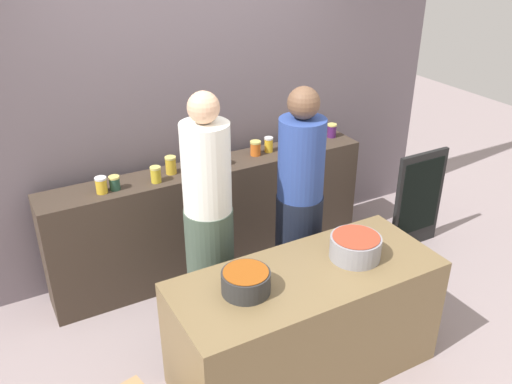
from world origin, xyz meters
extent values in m
plane|color=gray|center=(0.00, 0.00, 0.00)|extent=(12.00, 12.00, 0.00)
cube|color=slate|center=(0.00, 1.45, 1.50)|extent=(4.80, 0.12, 3.00)
cube|color=#3F3228|center=(0.00, 1.10, 0.47)|extent=(2.70, 0.36, 0.95)
cube|color=brown|center=(0.00, -0.30, 0.39)|extent=(1.70, 0.70, 0.79)
cylinder|color=gold|center=(-0.87, 1.05, 1.00)|extent=(0.08, 0.08, 0.11)
cylinder|color=silver|center=(-0.87, 1.05, 1.06)|extent=(0.09, 0.09, 0.01)
cylinder|color=#234837|center=(-0.78, 1.06, 0.99)|extent=(0.08, 0.08, 0.09)
cylinder|color=#D6C666|center=(-0.78, 1.06, 1.05)|extent=(0.08, 0.08, 0.01)
cylinder|color=gold|center=(-0.47, 1.03, 1.00)|extent=(0.08, 0.08, 0.11)
cylinder|color=#D6C666|center=(-0.47, 1.03, 1.06)|extent=(0.08, 0.08, 0.02)
cylinder|color=gold|center=(-0.32, 1.12, 1.01)|extent=(0.08, 0.08, 0.12)
cylinder|color=#D6C666|center=(-0.32, 1.12, 1.08)|extent=(0.09, 0.09, 0.01)
cylinder|color=gold|center=(-0.04, 1.08, 1.01)|extent=(0.08, 0.08, 0.12)
cylinder|color=black|center=(-0.04, 1.08, 1.08)|extent=(0.09, 0.09, 0.01)
cylinder|color=gold|center=(0.06, 1.07, 1.00)|extent=(0.09, 0.09, 0.11)
cylinder|color=black|center=(0.06, 1.07, 1.07)|extent=(0.09, 0.09, 0.01)
cylinder|color=#D5611F|center=(0.42, 1.12, 1.00)|extent=(0.09, 0.09, 0.11)
cylinder|color=#D6C666|center=(0.42, 1.12, 1.06)|extent=(0.09, 0.09, 0.02)
cylinder|color=gold|center=(0.55, 1.13, 1.00)|extent=(0.07, 0.07, 0.11)
cylinder|color=silver|center=(0.55, 1.13, 1.07)|extent=(0.07, 0.07, 0.02)
cylinder|color=gold|center=(0.84, 1.09, 1.00)|extent=(0.07, 0.07, 0.11)
cylinder|color=silver|center=(0.84, 1.09, 1.07)|extent=(0.07, 0.07, 0.01)
cylinder|color=#4A1C59|center=(1.21, 1.15, 1.00)|extent=(0.08, 0.08, 0.11)
cylinder|color=#D6C666|center=(1.21, 1.15, 1.06)|extent=(0.08, 0.08, 0.01)
cylinder|color=#2D2D2D|center=(-0.41, -0.28, 0.85)|extent=(0.29, 0.29, 0.13)
cylinder|color=#934512|center=(-0.41, -0.28, 0.92)|extent=(0.26, 0.26, 0.00)
cylinder|color=gray|center=(0.36, -0.30, 0.86)|extent=(0.32, 0.32, 0.15)
cylinder|color=#9F3B25|center=(0.36, -0.30, 0.94)|extent=(0.30, 0.30, 0.00)
cylinder|color=#455647|center=(-0.34, 0.39, 0.49)|extent=(0.33, 0.33, 0.99)
cylinder|color=white|center=(-0.34, 0.39, 1.29)|extent=(0.32, 0.32, 0.61)
sphere|color=#D8A884|center=(-0.34, 0.39, 1.69)|extent=(0.20, 0.20, 0.20)
cylinder|color=black|center=(0.34, 0.33, 0.47)|extent=(0.34, 0.34, 0.94)
cylinder|color=#2C448F|center=(0.34, 0.33, 1.23)|extent=(0.33, 0.33, 0.58)
sphere|color=brown|center=(0.34, 0.33, 1.63)|extent=(0.22, 0.22, 0.22)
cube|color=black|center=(1.75, 0.52, 0.46)|extent=(0.52, 0.04, 0.92)
cube|color=black|center=(1.75, 0.50, 0.50)|extent=(0.45, 0.01, 0.70)
camera|label=1|loc=(-1.60, -2.54, 2.74)|focal=38.42mm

